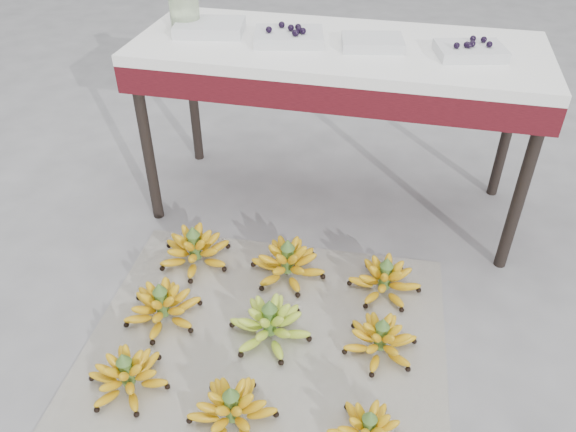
% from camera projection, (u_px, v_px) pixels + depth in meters
% --- Properties ---
extents(ground, '(60.00, 60.00, 0.00)m').
position_uv_depth(ground, '(262.00, 355.00, 1.95)').
color(ground, slate).
rests_on(ground, ground).
extents(newspaper_mat, '(1.30, 1.11, 0.01)m').
position_uv_depth(newspaper_mat, '(267.00, 338.00, 2.00)').
color(newspaper_mat, silver).
rests_on(newspaper_mat, ground).
extents(bunch_front_left, '(0.32, 0.32, 0.16)m').
position_uv_depth(bunch_front_left, '(127.00, 375.00, 1.80)').
color(bunch_front_left, '#DF9F01').
rests_on(bunch_front_left, newspaper_mat).
extents(bunch_front_center, '(0.30, 0.30, 0.17)m').
position_uv_depth(bunch_front_center, '(232.00, 410.00, 1.70)').
color(bunch_front_center, '#DF9F01').
rests_on(bunch_front_center, newspaper_mat).
extents(bunch_front_right, '(0.24, 0.24, 0.15)m').
position_uv_depth(bunch_front_right, '(368.00, 431.00, 1.65)').
color(bunch_front_right, '#DF9F01').
rests_on(bunch_front_right, newspaper_mat).
extents(bunch_mid_left, '(0.36, 0.36, 0.17)m').
position_uv_depth(bunch_mid_left, '(162.00, 306.00, 2.05)').
color(bunch_mid_left, '#DF9F01').
rests_on(bunch_mid_left, newspaper_mat).
extents(bunch_mid_center, '(0.31, 0.31, 0.18)m').
position_uv_depth(bunch_mid_center, '(270.00, 324.00, 1.97)').
color(bunch_mid_center, '#7DAC33').
rests_on(bunch_mid_center, newspaper_mat).
extents(bunch_mid_right, '(0.28, 0.28, 0.16)m').
position_uv_depth(bunch_mid_right, '(381.00, 340.00, 1.93)').
color(bunch_mid_right, '#DF9F01').
rests_on(bunch_mid_right, newspaper_mat).
extents(bunch_back_left, '(0.36, 0.36, 0.18)m').
position_uv_depth(bunch_back_left, '(195.00, 249.00, 2.30)').
color(bunch_back_left, '#DF9F01').
rests_on(bunch_back_left, newspaper_mat).
extents(bunch_back_center, '(0.33, 0.33, 0.18)m').
position_uv_depth(bunch_back_center, '(288.00, 263.00, 2.23)').
color(bunch_back_center, '#DF9F01').
rests_on(bunch_back_center, newspaper_mat).
extents(bunch_back_right, '(0.28, 0.28, 0.17)m').
position_uv_depth(bunch_back_right, '(385.00, 279.00, 2.16)').
color(bunch_back_right, '#DF9F01').
rests_on(bunch_back_right, newspaper_mat).
extents(vendor_table, '(1.62, 0.65, 0.78)m').
position_uv_depth(vendor_table, '(337.00, 65.00, 2.27)').
color(vendor_table, black).
rests_on(vendor_table, ground).
extents(tray_far_left, '(0.31, 0.24, 0.04)m').
position_uv_depth(tray_far_left, '(210.00, 27.00, 2.30)').
color(tray_far_left, silver).
rests_on(tray_far_left, vendor_table).
extents(tray_left, '(0.30, 0.24, 0.07)m').
position_uv_depth(tray_left, '(289.00, 36.00, 2.20)').
color(tray_left, silver).
rests_on(tray_left, vendor_table).
extents(tray_right, '(0.26, 0.21, 0.04)m').
position_uv_depth(tray_right, '(372.00, 42.00, 2.16)').
color(tray_right, silver).
rests_on(tray_right, vendor_table).
extents(tray_far_right, '(0.28, 0.23, 0.06)m').
position_uv_depth(tray_far_right, '(470.00, 51.00, 2.09)').
color(tray_far_right, silver).
rests_on(tray_far_right, vendor_table).
extents(glass_jar, '(0.14, 0.14, 0.15)m').
position_uv_depth(glass_jar, '(184.00, 10.00, 2.30)').
color(glass_jar, beige).
rests_on(glass_jar, vendor_table).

